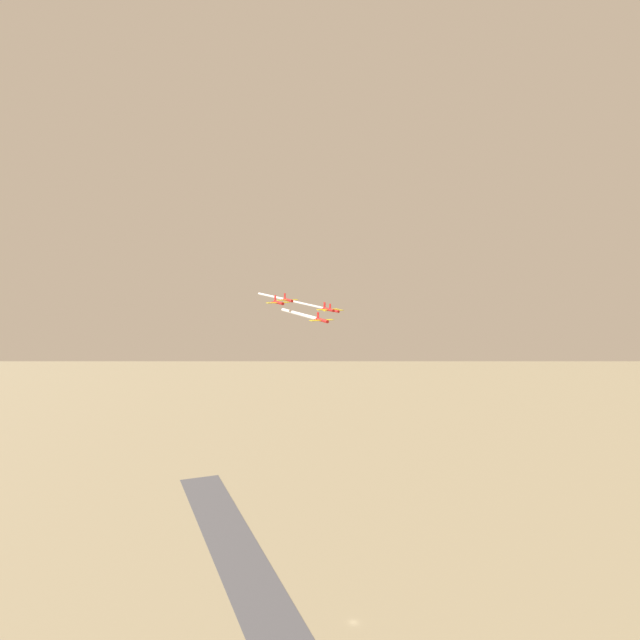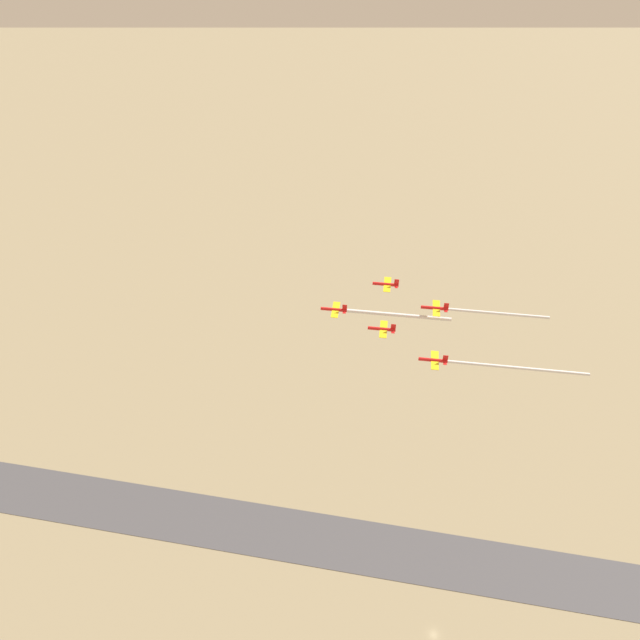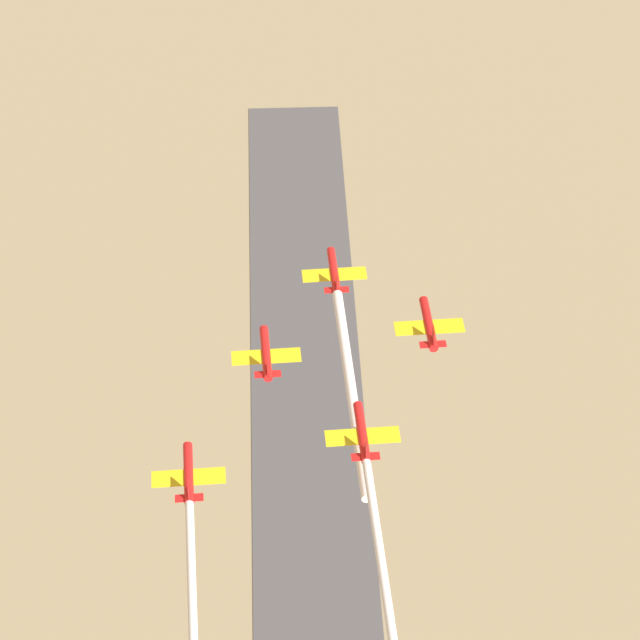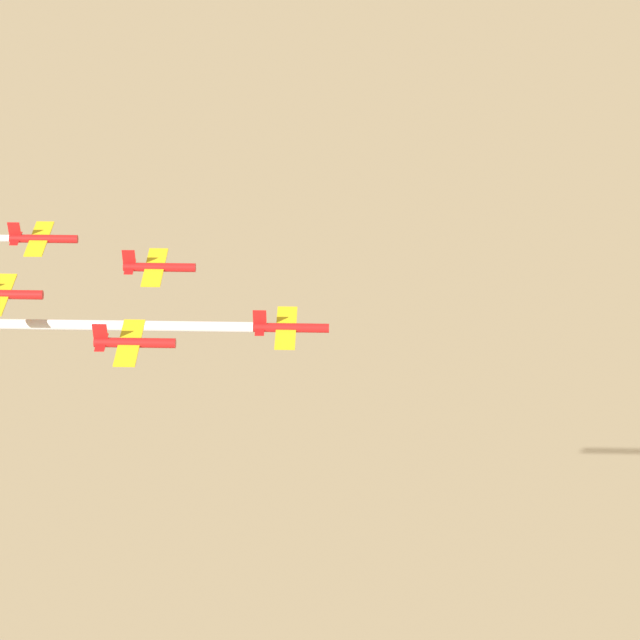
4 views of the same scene
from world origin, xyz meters
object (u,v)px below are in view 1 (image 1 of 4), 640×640
at_px(jet_0, 322,320).
at_px(jet_4, 288,300).
at_px(jet_1, 328,309).
at_px(jet_3, 333,310).
at_px(jet_2, 278,303).

bearing_deg(jet_0, jet_4, -90.00).
bearing_deg(jet_4, jet_0, 90.00).
xyz_separation_m(jet_1, jet_4, (2.95, -19.97, 2.66)).
relative_size(jet_1, jet_4, 1.00).
relative_size(jet_1, jet_3, 1.00).
relative_size(jet_2, jet_4, 1.00).
distance_m(jet_0, jet_4, 35.09).
relative_size(jet_1, jet_2, 1.00).
xyz_separation_m(jet_0, jet_2, (2.95, -19.97, 5.23)).
xyz_separation_m(jet_1, jet_2, (18.97, -7.69, 3.39)).
xyz_separation_m(jet_0, jet_3, (-32.04, -24.56, -0.59)).
bearing_deg(jet_0, jet_2, -59.53).
bearing_deg(jet_1, jet_4, -59.53).
distance_m(jet_1, jet_4, 20.36).
height_order(jet_2, jet_4, jet_2).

